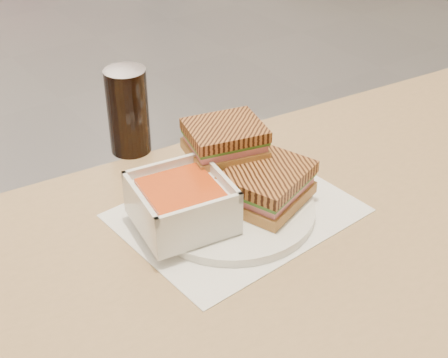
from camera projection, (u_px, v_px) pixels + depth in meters
main_table at (332, 284)px, 1.04m from camera, size 1.27×0.82×0.75m
tray_liner at (237, 213)px, 1.01m from camera, size 0.36×0.29×0.00m
plate at (231, 209)px, 1.00m from camera, size 0.26×0.26×0.01m
soup_bowl at (182, 205)px, 0.95m from camera, size 0.15×0.15×0.07m
panini_lower at (267, 185)px, 0.99m from camera, size 0.16×0.15×0.06m
panini_upper at (225, 140)px, 1.01m from camera, size 0.14×0.12×0.05m
cola_glass at (128, 111)px, 1.13m from camera, size 0.07×0.07×0.16m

